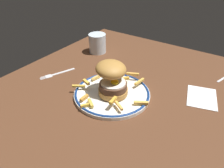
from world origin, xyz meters
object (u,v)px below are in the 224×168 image
dinner_plate (112,93)px  water_glass (97,44)px  fork (57,74)px  napkin (202,97)px  burger (112,78)px

dinner_plate → water_glass: water_glass is taller
water_glass → fork: water_glass is taller
dinner_plate → napkin: 30.19cm
water_glass → fork: (-25.55, 0.85, -3.56)cm
fork → napkin: same height
dinner_plate → water_glass: (25.04, 25.21, 2.90)cm
dinner_plate → burger: burger is taller
fork → burger: bearing=-89.1°
burger → napkin: size_ratio=0.93×
napkin → water_glass: bearing=79.8°
dinner_plate → burger: bearing=-156.2°
burger → napkin: bearing=-58.0°
burger → water_glass: burger is taller
burger → water_glass: size_ratio=1.35×
fork → napkin: (16.40, -51.72, 0.02)cm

